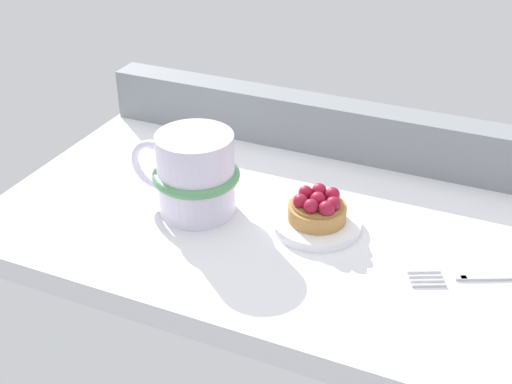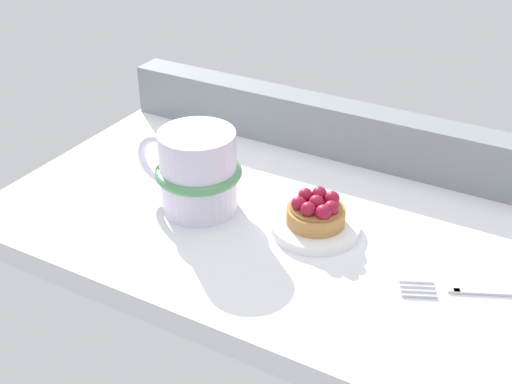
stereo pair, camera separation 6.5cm
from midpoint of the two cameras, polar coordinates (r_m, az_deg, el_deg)
The scene contains 6 objects.
ground_plane at distance 79.44cm, azimuth 4.99°, elevation -3.10°, with size 67.96×40.11×2.90cm, color white.
window_rail_back at distance 91.38cm, azimuth 9.88°, elevation 5.04°, with size 66.60×4.55×7.20cm, color gray.
dessert_plate at distance 76.46cm, azimuth 7.46°, elevation -3.01°, with size 10.14×10.14×1.10cm.
raspberry_tart at distance 75.28cm, azimuth 7.59°, elevation -1.69°, with size 6.60×6.60×3.55cm.
coffee_mug at distance 77.82cm, azimuth -2.66°, elevation 1.74°, with size 13.74×10.17×9.91cm.
dessert_fork at distance 72.03cm, azimuth 21.61°, elevation -7.91°, with size 16.80×8.98×0.60cm.
Camera 2 is at (28.96, -58.97, 43.06)cm, focal length 47.22 mm.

